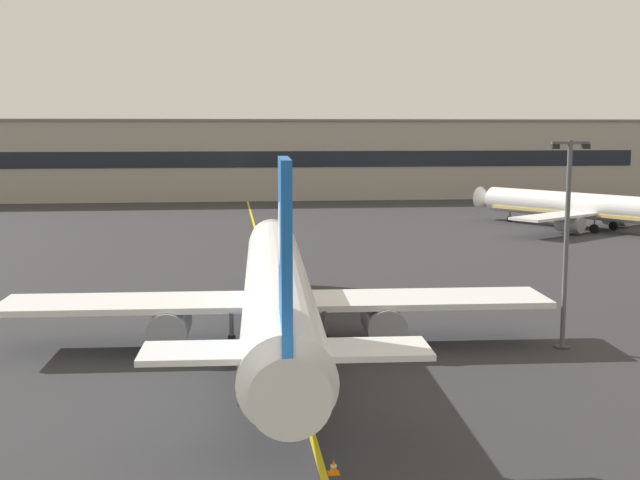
% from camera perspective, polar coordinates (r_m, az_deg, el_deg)
% --- Properties ---
extents(ground_plane, '(400.00, 400.00, 0.00)m').
position_cam_1_polar(ground_plane, '(33.49, -0.21, -14.58)').
color(ground_plane, '#2D2D30').
extents(taxiway_centreline, '(0.51, 180.00, 0.01)m').
position_cam_1_polar(taxiway_centreline, '(62.20, -3.22, -4.03)').
color(taxiway_centreline, yellow).
rests_on(taxiway_centreline, ground).
extents(airliner_foreground, '(32.16, 41.50, 11.65)m').
position_cam_1_polar(airliner_foreground, '(47.38, -3.00, -3.63)').
color(airliner_foreground, white).
rests_on(airliner_foreground, ground).
extents(airliner_background, '(25.34, 31.10, 10.02)m').
position_cam_1_polar(airliner_background, '(107.75, 18.54, 2.16)').
color(airliner_background, white).
rests_on(airliner_background, ground).
extents(apron_lamp_post, '(2.24, 0.90, 12.09)m').
position_cam_1_polar(apron_lamp_post, '(49.04, 16.83, -0.04)').
color(apron_lamp_post, '#515156').
rests_on(apron_lamp_post, ground).
extents(safety_cone_by_nose_gear, '(0.44, 0.44, 0.55)m').
position_cam_1_polar(safety_cone_by_nose_gear, '(63.18, -3.24, -3.61)').
color(safety_cone_by_nose_gear, orange).
rests_on(safety_cone_by_nose_gear, ground).
extents(safety_cone_by_tail, '(0.44, 0.44, 0.55)m').
position_cam_1_polar(safety_cone_by_tail, '(31.50, 0.96, -15.57)').
color(safety_cone_by_tail, orange).
rests_on(safety_cone_by_tail, ground).
extents(terminal_building, '(145.62, 12.40, 14.33)m').
position_cam_1_polar(terminal_building, '(149.29, -4.96, 5.64)').
color(terminal_building, '#9E998E').
rests_on(terminal_building, ground).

